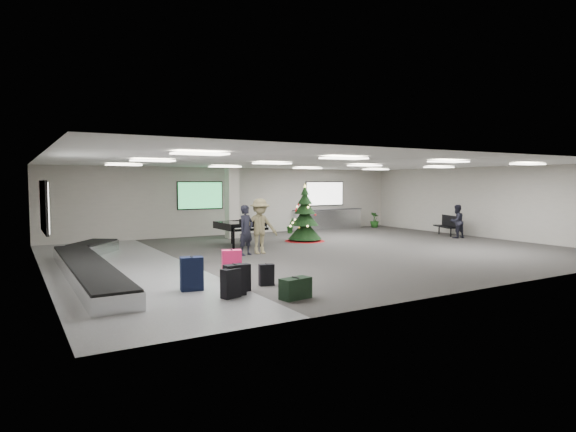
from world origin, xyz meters
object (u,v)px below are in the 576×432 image
christmas_tree (305,221)px  traveler_bench (457,221)px  baggage_carousel (89,265)px  service_counter (328,219)px  bench (446,224)px  traveler_a (246,230)px  pink_suitcase (232,265)px  traveler_b (260,226)px  grand_piano (240,226)px  potted_plant_left (290,226)px  potted_plant_right (375,220)px

christmas_tree → traveler_bench: (6.45, -2.55, -0.08)m
baggage_carousel → service_counter: (12.84, 6.73, 0.33)m
bench → traveler_a: 10.92m
pink_suitcase → traveler_b: (2.71, 3.70, 0.58)m
grand_piano → traveler_a: size_ratio=1.15×
baggage_carousel → traveler_a: (5.15, 0.66, 0.65)m
bench → traveler_b: size_ratio=0.81×
service_counter → grand_piano: (-6.84, -3.73, 0.25)m
christmas_tree → traveler_bench: christmas_tree is taller
pink_suitcase → traveler_a: traveler_a is taller
baggage_carousel → pink_suitcase: size_ratio=12.25×
traveler_a → potted_plant_left: size_ratio=2.32×
potted_plant_left → baggage_carousel: bearing=-148.9°
bench → traveler_bench: traveler_bench is taller
traveler_a → pink_suitcase: bearing=-143.9°
pink_suitcase → christmas_tree: size_ratio=0.32×
potted_plant_left → potted_plant_right: bearing=1.8°
potted_plant_left → grand_piano: bearing=-143.1°
pink_suitcase → service_counter: bearing=62.0°
pink_suitcase → potted_plant_left: bearing=69.2°
traveler_b → traveler_bench: bearing=5.2°
traveler_bench → christmas_tree: bearing=-17.1°
pink_suitcase → traveler_a: (2.13, 3.60, 0.48)m
pink_suitcase → grand_piano: grand_piano is taller
traveler_bench → potted_plant_right: (0.22, 5.82, -0.33)m
traveler_b → traveler_bench: size_ratio=1.28×
bench → potted_plant_right: bearing=116.2°
grand_piano → potted_plant_right: size_ratio=2.33×
potted_plant_right → traveler_bench: bearing=-92.2°
pink_suitcase → potted_plant_left: 11.52m
grand_piano → bench: (10.03, -1.47, -0.26)m
pink_suitcase → traveler_bench: (12.46, 3.41, 0.37)m
baggage_carousel → grand_piano: bearing=26.6°
service_counter → potted_plant_right: (2.86, -0.44, -0.12)m
service_counter → christmas_tree: (-3.81, -3.71, 0.29)m
christmas_tree → bench: 7.16m
traveler_bench → potted_plant_right: bearing=-87.7°
traveler_a → traveler_bench: bearing=-24.4°
traveler_a → traveler_bench: size_ratio=1.15×
baggage_carousel → traveler_bench: 15.49m
pink_suitcase → potted_plant_right: 15.69m
traveler_bench → potted_plant_left: size_ratio=2.02×
baggage_carousel → service_counter: size_ratio=2.40×
bench → traveler_bench: 1.21m
pink_suitcase → bench: 13.75m
christmas_tree → traveler_b: bearing=-145.6°
pink_suitcase → potted_plant_right: size_ratio=0.93×
christmas_tree → bench: (7.00, -1.49, -0.30)m
service_counter → potted_plant_left: size_ratio=5.43×
baggage_carousel → traveler_b: (5.72, 0.76, 0.75)m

